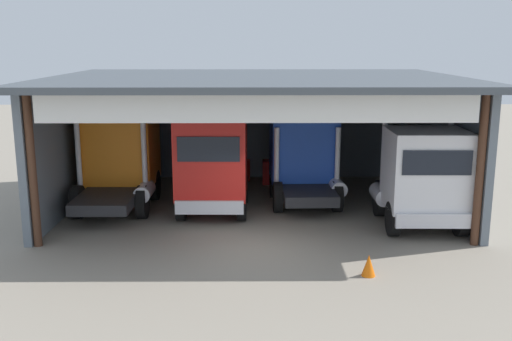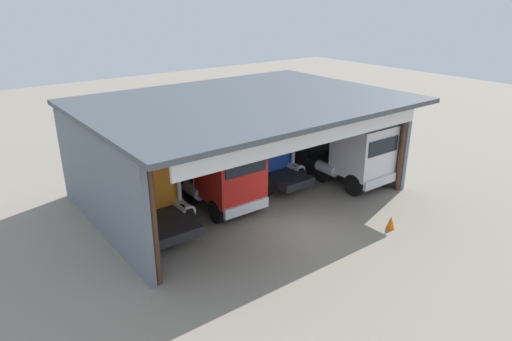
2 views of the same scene
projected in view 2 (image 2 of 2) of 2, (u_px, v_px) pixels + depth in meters
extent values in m
plane|color=gray|center=(303.00, 229.00, 18.62)|extent=(80.00, 80.00, 0.00)
cube|color=slate|center=(190.00, 127.00, 24.61)|extent=(13.33, 0.24, 4.51)
cube|color=slate|center=(97.00, 182.00, 17.43)|extent=(0.24, 9.18, 4.51)
cube|color=slate|center=(337.00, 125.00, 24.98)|extent=(0.24, 9.18, 4.51)
cube|color=#474E55|center=(245.00, 101.00, 19.94)|extent=(13.93, 10.30, 0.20)
cylinder|color=#4C2D1E|center=(154.00, 223.00, 14.28)|extent=(0.24, 0.24, 4.51)
cylinder|color=#4C2D1E|center=(402.00, 146.00, 21.54)|extent=(0.24, 0.24, 4.51)
cube|color=white|center=(316.00, 134.00, 16.78)|extent=(12.00, 0.12, 0.90)
cube|color=orange|center=(138.00, 175.00, 18.63)|extent=(2.51, 2.48, 2.44)
cube|color=black|center=(125.00, 157.00, 19.41)|extent=(2.12, 0.07, 0.73)
cube|color=silver|center=(129.00, 194.00, 20.07)|extent=(2.37, 0.18, 0.44)
cube|color=#232326|center=(161.00, 220.00, 17.69)|extent=(1.89, 3.46, 0.36)
cylinder|color=silver|center=(125.00, 194.00, 16.99)|extent=(0.18, 0.18, 2.83)
cylinder|color=silver|center=(179.00, 181.00, 18.25)|extent=(0.18, 0.18, 2.83)
cylinder|color=silver|center=(183.00, 207.00, 18.50)|extent=(0.57, 1.20, 0.56)
cylinder|color=black|center=(112.00, 210.00, 18.92)|extent=(0.31, 1.14, 1.14)
cylinder|color=black|center=(160.00, 197.00, 20.15)|extent=(0.31, 1.14, 1.14)
cylinder|color=black|center=(135.00, 233.00, 17.14)|extent=(0.31, 1.14, 1.14)
cylinder|color=black|center=(186.00, 217.00, 18.37)|extent=(0.31, 1.14, 1.14)
cube|color=red|center=(230.00, 168.00, 19.30)|extent=(2.36, 2.33, 2.65)
cube|color=black|center=(246.00, 166.00, 18.26)|extent=(1.97, 0.09, 0.80)
cube|color=silver|center=(247.00, 208.00, 18.92)|extent=(2.21, 0.20, 0.44)
cube|color=#232326|center=(210.00, 185.00, 21.11)|extent=(1.79, 3.19, 0.36)
cylinder|color=silver|center=(234.00, 159.00, 20.91)|extent=(0.18, 0.18, 2.79)
cylinder|color=silver|center=(194.00, 168.00, 19.76)|extent=(0.18, 0.18, 2.79)
cylinder|color=silver|center=(194.00, 190.00, 20.26)|extent=(0.58, 1.21, 0.56)
cylinder|color=black|center=(256.00, 199.00, 20.08)|extent=(0.32, 1.03, 1.02)
cylinder|color=black|center=(217.00, 211.00, 18.97)|extent=(0.32, 1.03, 1.02)
cylinder|color=black|center=(229.00, 184.00, 21.73)|extent=(0.32, 1.03, 1.02)
cylinder|color=black|center=(191.00, 194.00, 20.62)|extent=(0.32, 1.03, 1.02)
cube|color=#1E47B7|center=(261.00, 140.00, 22.63)|extent=(2.44, 2.29, 2.85)
cube|color=black|center=(247.00, 125.00, 23.28)|extent=(2.03, 0.11, 0.85)
cube|color=silver|center=(247.00, 162.00, 24.03)|extent=(2.27, 0.22, 0.44)
cube|color=#232326|center=(281.00, 177.00, 22.03)|extent=(1.86, 2.90, 0.36)
cylinder|color=silver|center=(260.00, 160.00, 21.26)|extent=(0.18, 0.18, 2.41)
cylinder|color=silver|center=(293.00, 151.00, 22.51)|extent=(0.18, 0.18, 2.41)
cylinder|color=silver|center=(293.00, 168.00, 22.83)|extent=(0.59, 1.21, 0.56)
cylinder|color=black|center=(239.00, 173.00, 22.95)|extent=(0.33, 1.09, 1.09)
cylinder|color=black|center=(270.00, 164.00, 24.17)|extent=(0.33, 1.09, 1.09)
cylinder|color=black|center=(264.00, 185.00, 21.49)|extent=(0.33, 1.09, 1.09)
cylinder|color=black|center=(296.00, 175.00, 22.71)|extent=(0.33, 1.09, 1.09)
cube|color=white|center=(365.00, 149.00, 21.89)|extent=(2.40, 2.14, 2.43)
cube|color=black|center=(383.00, 146.00, 20.94)|extent=(2.01, 0.09, 0.73)
cube|color=silver|center=(380.00, 181.00, 21.55)|extent=(2.25, 0.19, 0.44)
cube|color=#232326|center=(337.00, 164.00, 23.63)|extent=(1.82, 3.11, 0.36)
cylinder|color=silver|center=(360.00, 140.00, 23.40)|extent=(0.18, 0.18, 2.83)
cylinder|color=silver|center=(331.00, 148.00, 22.22)|extent=(0.18, 0.18, 2.83)
cylinder|color=silver|center=(327.00, 168.00, 22.77)|extent=(0.58, 1.21, 0.56)
cylinder|color=black|center=(382.00, 175.00, 22.68)|extent=(0.32, 1.08, 1.08)
cylinder|color=black|center=(354.00, 185.00, 21.54)|extent=(0.32, 1.08, 1.08)
cylinder|color=black|center=(351.00, 164.00, 24.27)|extent=(0.32, 1.08, 1.08)
cylinder|color=black|center=(323.00, 172.00, 23.12)|extent=(0.32, 1.08, 1.08)
cylinder|color=#B21E19|center=(190.00, 164.00, 24.38)|extent=(0.58, 0.58, 0.92)
cube|color=red|center=(216.00, 162.00, 24.66)|extent=(0.90, 0.60, 1.00)
cone|color=orange|center=(391.00, 223.00, 18.51)|extent=(0.36, 0.36, 0.56)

